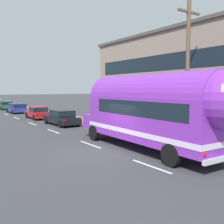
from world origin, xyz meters
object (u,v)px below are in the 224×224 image
object	(u,v)px
utility_pole	(187,70)
car_second	(38,112)
car_fourth	(5,104)
painted_bus	(154,108)
car_third	(17,107)
car_lead	(62,117)

from	to	relation	value
utility_pole	car_second	world-z (taller)	utility_pole
car_second	car_fourth	size ratio (longest dim) A/B	0.92
utility_pole	car_fourth	bearing A→B (deg)	94.66
painted_bus	car_third	size ratio (longest dim) A/B	2.50
painted_bus	car_lead	size ratio (longest dim) A/B	2.44
car_lead	car_second	bearing A→B (deg)	91.22
utility_pole	car_fourth	size ratio (longest dim) A/B	1.79
car_third	car_second	bearing A→B (deg)	-88.99
car_second	car_lead	bearing A→B (deg)	-88.78
painted_bus	car_lead	world-z (taller)	painted_bus
utility_pole	car_third	distance (m)	27.38
painted_bus	car_fourth	xyz separation A→B (m)	(-0.07, 35.06, -1.51)
car_third	painted_bus	bearing A→B (deg)	-89.64
car_lead	car_second	xyz separation A→B (m)	(-0.13, 6.27, -0.01)
painted_bus	car_third	world-z (taller)	painted_bus
utility_pole	car_fourth	world-z (taller)	utility_pole
car_third	car_fourth	size ratio (longest dim) A/B	0.96
car_third	car_fourth	xyz separation A→B (m)	(0.10, 7.94, 0.00)
painted_bus	car_third	xyz separation A→B (m)	(-0.17, 27.12, -1.52)
painted_bus	car_second	xyz separation A→B (m)	(-0.02, 18.59, -1.58)
utility_pole	car_fourth	distance (m)	35.22
utility_pole	car_lead	xyz separation A→B (m)	(-2.66, 12.17, -3.68)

